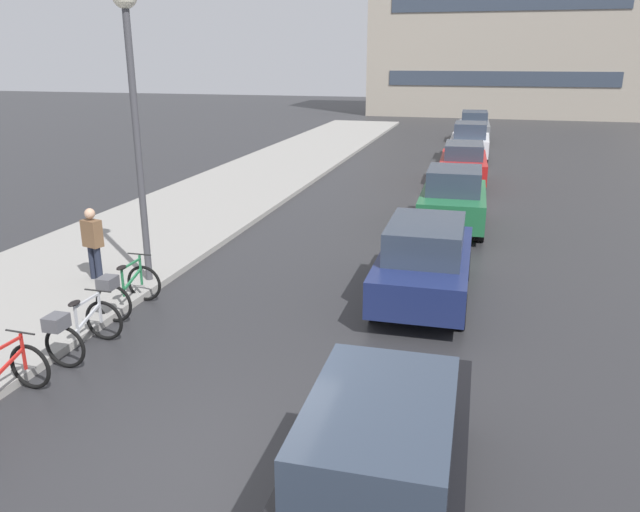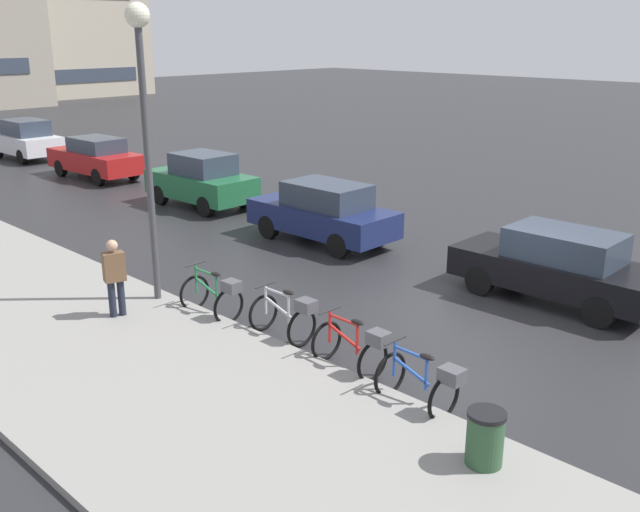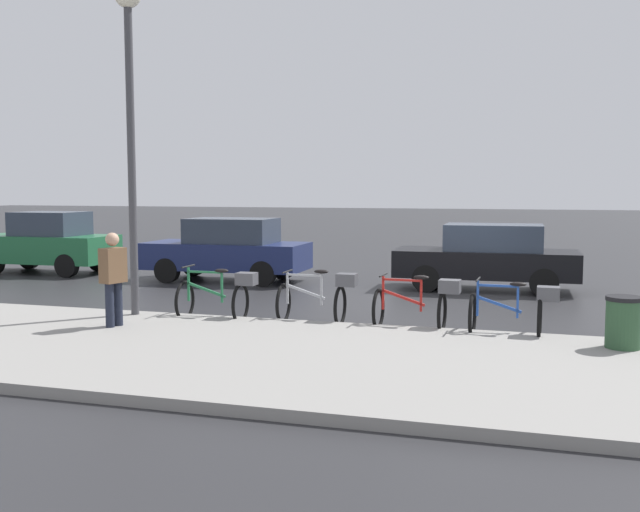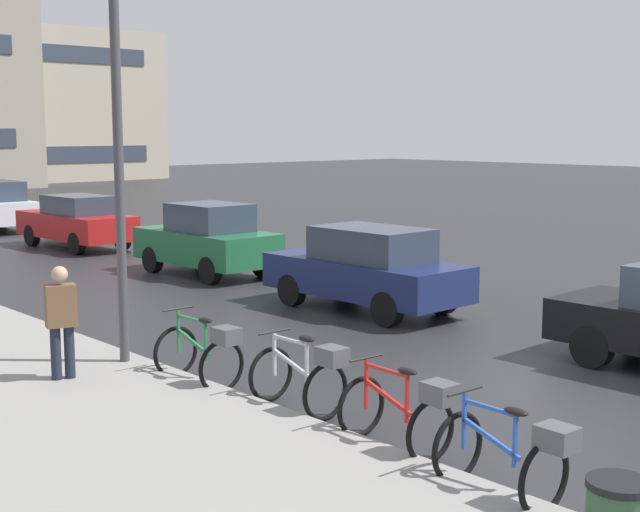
% 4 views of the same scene
% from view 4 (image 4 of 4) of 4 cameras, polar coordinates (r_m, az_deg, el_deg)
% --- Properties ---
extents(ground_plane, '(140.00, 140.00, 0.00)m').
position_cam_4_polar(ground_plane, '(12.42, 17.13, -8.60)').
color(ground_plane, '#28282B').
extents(bicycle_nearest, '(0.77, 1.37, 0.97)m').
position_cam_4_polar(bicycle_nearest, '(8.70, 12.16, -12.27)').
color(bicycle_nearest, black).
rests_on(bicycle_nearest, ground).
extents(bicycle_second, '(0.76, 1.42, 0.96)m').
position_cam_4_polar(bicycle_second, '(9.79, 5.44, -9.77)').
color(bicycle_second, black).
rests_on(bicycle_second, ground).
extents(bicycle_third, '(0.72, 1.37, 0.99)m').
position_cam_4_polar(bicycle_third, '(11.07, -0.97, -7.58)').
color(bicycle_third, black).
rests_on(bicycle_third, ground).
extents(bicycle_farthest, '(0.75, 1.41, 1.02)m').
position_cam_4_polar(bicycle_farthest, '(12.27, -7.44, -6.08)').
color(bicycle_farthest, black).
rests_on(bicycle_farthest, ground).
extents(car_navy, '(1.79, 4.21, 1.63)m').
position_cam_4_polar(car_navy, '(17.27, 3.02, -0.82)').
color(car_navy, navy).
rests_on(car_navy, ground).
extents(car_green, '(1.84, 3.86, 1.74)m').
position_cam_4_polar(car_green, '(21.70, -7.23, 1.03)').
color(car_green, '#1E6038').
rests_on(car_green, ground).
extents(car_red, '(1.86, 4.41, 1.58)m').
position_cam_4_polar(car_red, '(27.42, -15.32, 2.15)').
color(car_red, '#AD1919').
rests_on(car_red, ground).
extents(pedestrian, '(0.45, 0.34, 1.68)m').
position_cam_4_polar(pedestrian, '(12.50, -16.22, -3.96)').
color(pedestrian, '#1E2333').
rests_on(pedestrian, ground).
extents(streetlamp, '(0.47, 0.47, 5.98)m').
position_cam_4_polar(streetlamp, '(13.00, -12.93, 11.10)').
color(streetlamp, '#424247').
rests_on(streetlamp, ground).
extents(building_facade_side, '(20.88, 7.46, 10.34)m').
position_cam_4_polar(building_facade_side, '(64.41, -19.49, 9.11)').
color(building_facade_side, '#B2A893').
rests_on(building_facade_side, ground).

